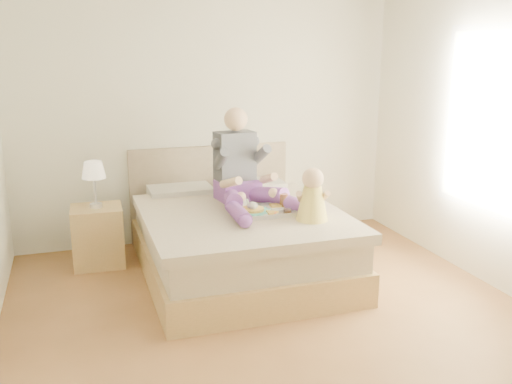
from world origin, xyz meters
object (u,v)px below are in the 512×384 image
object	(u,v)px
bed	(236,237)
adult	(243,175)
baby	(312,199)
tray	(264,209)
nightstand	(98,236)

from	to	relation	value
bed	adult	distance (m)	0.57
baby	bed	bearing A→B (deg)	145.48
bed	tray	bearing A→B (deg)	-58.18
bed	nightstand	size ratio (longest dim) A/B	3.85
nightstand	baby	world-z (taller)	baby
baby	nightstand	bearing A→B (deg)	162.55
bed	baby	world-z (taller)	baby
adult	baby	xyz separation A→B (m)	(0.38, -0.69, -0.08)
tray	baby	bearing A→B (deg)	-44.08
adult	baby	bearing A→B (deg)	-69.24
nightstand	baby	xyz separation A→B (m)	(1.69, -1.11, 0.51)
bed	baby	bearing A→B (deg)	-50.34
bed	tray	size ratio (longest dim) A/B	4.31
nightstand	adult	world-z (taller)	adult
nightstand	tray	bearing A→B (deg)	-28.11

